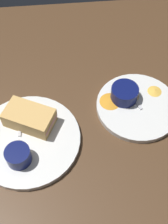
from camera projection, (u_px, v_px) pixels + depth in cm
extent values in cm
cube|color=#4C331E|center=(62.00, 126.00, 84.20)|extent=(110.00, 110.00, 3.00)
cylinder|color=silver|center=(28.00, 139.00, 79.01)|extent=(28.24, 28.24, 1.60)
cube|color=tan|center=(29.00, 116.00, 79.42)|extent=(15.03, 12.63, 4.80)
cube|color=#DB938E|center=(29.00, 116.00, 79.42)|extent=(14.99, 12.20, 0.80)
cylinder|color=#0C144C|center=(18.00, 156.00, 73.10)|extent=(6.40, 6.40, 4.19)
cylinder|color=black|center=(17.00, 153.00, 71.71)|extent=(5.25, 5.25, 0.60)
cube|color=silver|center=(19.00, 127.00, 79.94)|extent=(0.95, 5.52, 0.40)
ellipsoid|color=silver|center=(19.00, 145.00, 76.72)|extent=(2.28, 3.26, 0.80)
cylinder|color=silver|center=(137.00, 106.00, 85.25)|extent=(23.73, 23.73, 1.60)
cylinder|color=#0C144C|center=(124.00, 93.00, 84.38)|extent=(7.86, 7.86, 4.08)
cylinder|color=olive|center=(125.00, 90.00, 83.03)|extent=(6.44, 6.44, 0.60)
cube|color=silver|center=(136.00, 102.00, 84.79)|extent=(2.72, 5.42, 0.40)
ellipsoid|color=silver|center=(126.00, 89.00, 87.46)|extent=(3.20, 3.78, 0.80)
cone|color=orange|center=(110.00, 101.00, 85.01)|extent=(8.82, 8.82, 0.60)
cone|color=gold|center=(129.00, 95.00, 86.27)|extent=(7.55, 7.55, 0.60)
cone|color=gold|center=(155.00, 91.00, 87.15)|extent=(5.70, 5.70, 0.60)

